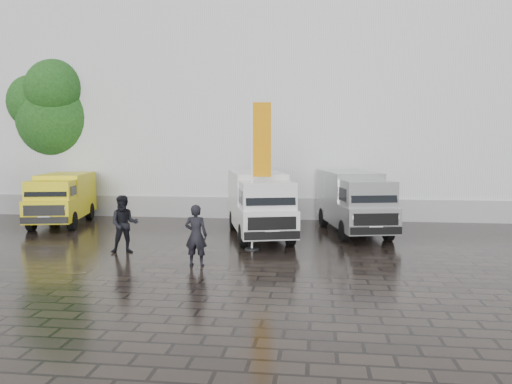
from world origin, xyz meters
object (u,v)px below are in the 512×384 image
at_px(van_silver, 353,203).
at_px(wheelie_bin, 365,210).
at_px(person_tent, 124,224).
at_px(person_front, 196,235).
at_px(van_yellow, 62,200).
at_px(van_white, 259,205).
at_px(flagpole, 258,165).

relative_size(van_silver, wheelie_bin, 4.95).
bearing_deg(wheelie_bin, person_tent, -120.84).
bearing_deg(van_silver, wheelie_bin, 63.06).
xyz_separation_m(person_front, person_tent, (-2.72, 1.41, 0.04)).
bearing_deg(van_silver, van_yellow, 165.81).
xyz_separation_m(van_white, flagpole, (0.22, -2.30, 1.61)).
distance_m(van_silver, person_tent, 8.91).
relative_size(van_white, wheelie_bin, 5.00).
height_order(flagpole, person_front, flagpole).
relative_size(van_silver, person_front, 3.12).
xyz_separation_m(van_silver, flagpole, (-3.36, -3.67, 1.63)).
bearing_deg(flagpole, van_silver, 47.49).
relative_size(flagpole, person_tent, 2.71).
height_order(van_silver, person_tent, van_silver).
relative_size(van_yellow, person_tent, 2.56).
relative_size(van_yellow, van_silver, 0.86).
xyz_separation_m(van_yellow, person_front, (7.61, -6.56, -0.21)).
height_order(van_white, van_silver, van_white).
relative_size(van_white, person_front, 3.15).
height_order(van_yellow, person_tent, van_yellow).
relative_size(van_white, van_silver, 1.01).
distance_m(van_silver, person_front, 7.81).
bearing_deg(van_yellow, van_white, -23.82).
relative_size(van_silver, flagpole, 1.10).
relative_size(flagpole, person_front, 2.84).
bearing_deg(flagpole, person_front, -121.04).
bearing_deg(van_silver, person_front, -140.50).
xyz_separation_m(van_silver, person_front, (-4.84, -6.12, -0.31)).
xyz_separation_m(van_yellow, person_tent, (4.90, -5.15, -0.17)).
bearing_deg(person_tent, van_yellow, 115.25).
distance_m(van_yellow, person_front, 10.05).
xyz_separation_m(van_silver, wheelie_bin, (0.72, 2.73, -0.64)).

